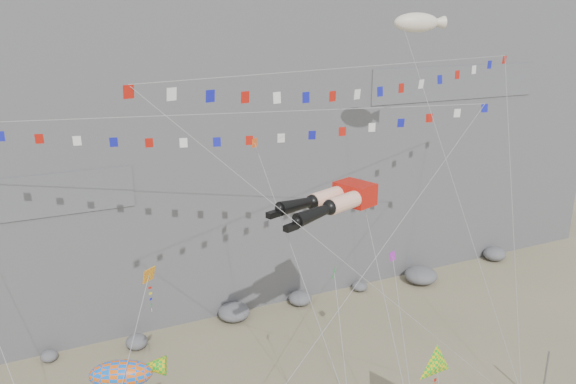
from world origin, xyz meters
name	(u,v)px	position (x,y,z in m)	size (l,w,h in m)	color
cliff	(171,2)	(0.00, 32.00, 25.00)	(80.00, 28.00, 50.00)	slate
talus_boulders	(234,312)	(0.00, 17.00, 0.60)	(60.00, 3.00, 1.20)	slate
anchor_pole_right	(545,379)	(13.93, -1.44, 2.01)	(0.12, 0.12, 4.03)	gray
legs_kite	(333,201)	(1.69, 4.22, 13.71)	(7.35, 14.21, 18.95)	#B5140B
flag_banner_upper	(232,114)	(-2.31, 9.34, 18.15)	(32.55, 16.98, 24.97)	#B5140B
flag_banner_lower	(370,67)	(4.28, 4.96, 20.95)	(27.49, 9.97, 23.65)	#B5140B
harlequin_kite	(149,277)	(-8.77, 4.09, 11.23)	(7.19, 9.79, 15.66)	red
fish_windsock	(121,375)	(-10.72, 2.53, 7.14)	(6.04, 8.83, 11.02)	#F45C0C
delta_kite	(437,366)	(5.15, -1.49, 5.55)	(5.35, 7.44, 9.82)	yellow
blimp_windsock	(417,23)	(10.53, 9.29, 23.20)	(4.25, 13.24, 26.25)	beige
small_kite_a	(257,150)	(-1.61, 7.27, 16.33)	(2.42, 13.15, 20.88)	#F05314
small_kite_b	(393,259)	(5.40, 3.35, 9.84)	(4.05, 9.36, 13.61)	purple
small_kite_c	(335,276)	(-0.29, 0.37, 11.18)	(2.29, 7.09, 13.09)	#169333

